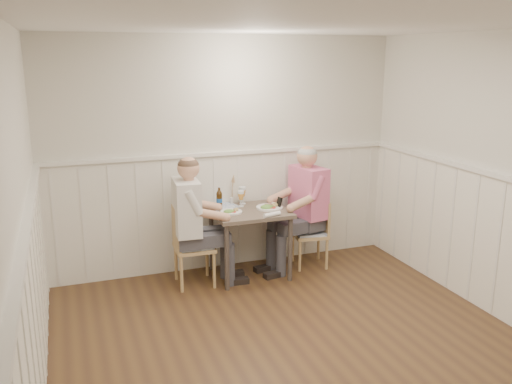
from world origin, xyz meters
The scene contains 16 objects.
ground_plane centered at (0.00, 0.00, 0.00)m, with size 4.50×4.50×0.00m, color #442C1B.
room_shell centered at (0.00, 0.00, 1.52)m, with size 4.04×4.54×2.60m.
wainscot centered at (0.00, 0.69, 0.69)m, with size 4.00×4.49×1.34m.
dining_table centered at (0.14, 1.84, 0.64)m, with size 0.81×0.70×0.75m.
chair_right centered at (0.93, 1.86, 0.42)m, with size 0.42×0.42×0.78m.
chair_left centered at (-0.55, 1.81, 0.46)m, with size 0.42×0.42×0.85m.
man_in_pink centered at (0.81, 1.87, 0.60)m, with size 0.72×0.51×1.44m.
diner_cream centered at (-0.52, 1.78, 0.59)m, with size 0.67×0.47×1.41m.
plate_man centered at (0.36, 1.83, 0.77)m, with size 0.29×0.29×0.07m.
plate_diner centered at (-0.09, 1.81, 0.77)m, with size 0.23×0.23×0.06m.
beer_glass_a centered at (0.15, 2.11, 0.88)m, with size 0.08×0.08×0.20m.
beer_glass_b centered at (0.10, 2.01, 0.87)m, with size 0.07×0.07×0.18m.
beer_bottle centered at (-0.15, 2.03, 0.85)m, with size 0.07×0.07×0.23m.
rolled_napkin centered at (0.28, 1.53, 0.77)m, with size 0.21×0.09×0.04m.
grass_vase centered at (0.03, 2.15, 0.91)m, with size 0.04×0.04×0.35m.
gingham_mat centered at (-0.09, 2.07, 0.75)m, with size 0.38×0.33×0.01m.
Camera 1 is at (-1.71, -3.48, 2.38)m, focal length 38.00 mm.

